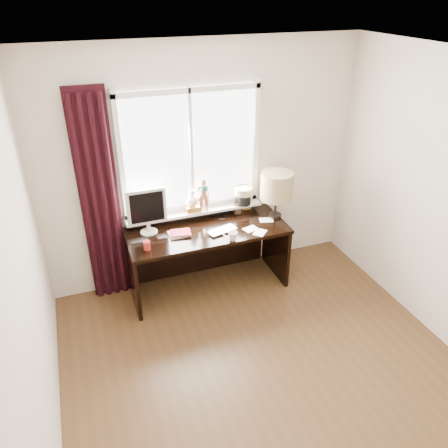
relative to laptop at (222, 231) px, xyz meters
name	(u,v)px	position (x,y,z in m)	size (l,w,h in m)	color
floor	(281,394)	(-0.03, -1.52, -0.76)	(3.50, 4.00, 0.00)	#4C311A
ceiling	(310,73)	(-0.03, -1.52, 1.84)	(3.50, 4.00, 0.00)	white
wall_back	(204,167)	(-0.03, 0.48, 0.54)	(3.50, 2.60, 0.00)	beige
wall_left	(22,327)	(-1.78, -1.52, 0.54)	(4.00, 2.60, 0.00)	beige
laptop	(222,231)	(0.00, 0.00, 0.00)	(0.31, 0.20, 0.02)	silver
mug	(233,236)	(0.04, -0.19, 0.04)	(0.10, 0.09, 0.10)	white
red_cup	(147,245)	(-0.81, -0.07, 0.03)	(0.07, 0.07, 0.09)	#A11F17
window	(195,169)	(-0.15, 0.42, 0.55)	(1.52, 0.23, 1.40)	white
curtain	(100,202)	(-1.16, 0.38, 0.35)	(0.38, 0.09, 2.25)	black
desk	(205,244)	(-0.13, 0.20, -0.26)	(1.70, 0.70, 0.75)	black
monitor	(147,209)	(-0.72, 0.25, 0.27)	(0.40, 0.18, 0.49)	beige
notebook_stack	(180,233)	(-0.43, 0.09, 0.00)	(0.24, 0.18, 0.03)	beige
brush_holder	(238,208)	(0.31, 0.35, 0.05)	(0.09, 0.09, 0.25)	black
icon_frame	(247,204)	(0.44, 0.38, 0.05)	(0.10, 0.03, 0.13)	gold
table_lamp	(277,186)	(0.67, 0.12, 0.35)	(0.35, 0.35, 0.52)	black
loose_papers	(259,227)	(0.40, -0.04, -0.01)	(0.41, 0.39, 0.00)	white
desk_cables	(226,225)	(0.08, 0.11, -0.01)	(0.18, 0.45, 0.01)	black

